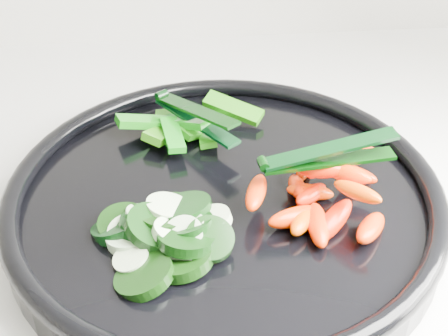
{
  "coord_description": "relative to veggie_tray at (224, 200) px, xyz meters",
  "views": [
    {
      "loc": [
        -0.25,
        1.21,
        1.29
      ],
      "look_at": [
        -0.21,
        1.63,
        0.99
      ],
      "focal_mm": 50.0,
      "sensor_mm": 36.0,
      "label": 1
    }
  ],
  "objects": [
    {
      "name": "veggie_tray",
      "position": [
        0.0,
        0.0,
        0.0
      ],
      "size": [
        0.45,
        0.45,
        0.04
      ],
      "color": "black",
      "rests_on": "counter"
    },
    {
      "name": "cucumber_pile",
      "position": [
        -0.06,
        -0.05,
        0.01
      ],
      "size": [
        0.13,
        0.12,
        0.04
      ],
      "color": "black",
      "rests_on": "veggie_tray"
    },
    {
      "name": "carrot_pile",
      "position": [
        0.08,
        -0.03,
        0.02
      ],
      "size": [
        0.14,
        0.13,
        0.05
      ],
      "color": "red",
      "rests_on": "veggie_tray"
    },
    {
      "name": "pepper_pile",
      "position": [
        -0.03,
        0.1,
        0.01
      ],
      "size": [
        0.15,
        0.09,
        0.04
      ],
      "color": "#1D6C0A",
      "rests_on": "veggie_tray"
    },
    {
      "name": "tong_carrot",
      "position": [
        0.08,
        -0.02,
        0.05
      ],
      "size": [
        0.11,
        0.03,
        0.02
      ],
      "color": "black",
      "rests_on": "carrot_pile"
    },
    {
      "name": "tong_pepper",
      "position": [
        -0.02,
        0.1,
        0.03
      ],
      "size": [
        0.08,
        0.1,
        0.02
      ],
      "color": "black",
      "rests_on": "pepper_pile"
    }
  ]
}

